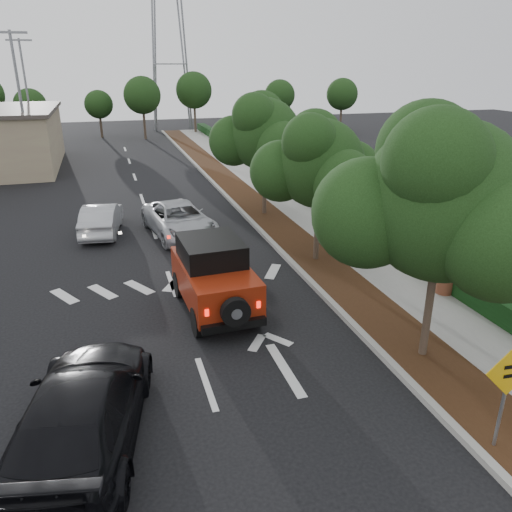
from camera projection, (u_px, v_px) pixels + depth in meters
name	position (u px, v px, depth m)	size (l,w,h in m)	color
ground	(206.00, 383.00, 11.90)	(120.00, 120.00, 0.00)	black
curb	(251.00, 221.00, 23.82)	(0.20, 70.00, 0.15)	#9E9B93
planting_strip	(271.00, 220.00, 24.09)	(1.80, 70.00, 0.12)	black
sidewalk	(307.00, 216.00, 24.60)	(2.00, 70.00, 0.12)	gray
hedge	(333.00, 207.00, 24.86)	(0.80, 70.00, 0.80)	black
transmission_tower	(174.00, 130.00, 56.35)	(7.00, 4.00, 28.00)	slate
street_tree_near	(422.00, 357.00, 12.96)	(3.80, 3.80, 5.92)	black
street_tree_mid	(315.00, 261.00, 19.20)	(3.20, 3.20, 5.32)	black
street_tree_far	(264.00, 215.00, 25.00)	(3.40, 3.40, 5.62)	black
light_pole_a	(33.00, 177.00, 33.35)	(2.00, 0.22, 9.00)	slate
light_pole_b	(36.00, 150.00, 43.79)	(2.00, 0.22, 9.00)	slate
red_jeep	(212.00, 274.00, 15.19)	(2.09, 4.38, 2.21)	black
silver_suv_ahead	(179.00, 220.00, 21.84)	(2.35, 5.10, 1.42)	#B7B9BF
black_suv_oncoming	(82.00, 411.00, 9.72)	(2.25, 5.52, 1.60)	black
silver_sedan_oncoming	(102.00, 219.00, 22.12)	(1.43, 4.11, 1.35)	#A9ABB1
parked_suv	(0.00, 169.00, 32.11)	(1.77, 4.40, 1.50)	#AFB0B7
speed_hump_sign	(508.00, 383.00, 9.28)	(1.06, 0.11, 2.27)	slate
terracotta_planter	(446.00, 273.00, 16.05)	(0.69, 0.69, 1.21)	brown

